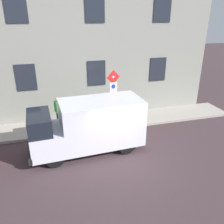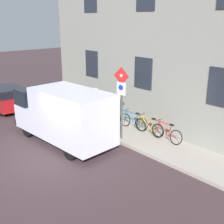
% 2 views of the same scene
% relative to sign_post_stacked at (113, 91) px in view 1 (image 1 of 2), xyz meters
% --- Properties ---
extents(ground_plane, '(80.00, 80.00, 0.00)m').
position_rel_sign_post_stacked_xyz_m(ground_plane, '(-3.04, 0.50, -2.29)').
color(ground_plane, '#403033').
extents(sidewalk_slab, '(2.15, 16.73, 0.14)m').
position_rel_sign_post_stacked_xyz_m(sidewalk_slab, '(0.86, 0.50, -2.22)').
color(sidewalk_slab, '#A89F94').
rests_on(sidewalk_slab, ground_plane).
extents(building_facade, '(0.75, 14.73, 8.99)m').
position_rel_sign_post_stacked_xyz_m(building_facade, '(2.28, 0.50, 2.21)').
color(building_facade, gray).
rests_on(building_facade, ground_plane).
extents(sign_post_stacked, '(0.19, 0.55, 3.19)m').
position_rel_sign_post_stacked_xyz_m(sign_post_stacked, '(0.00, 0.00, 0.00)').
color(sign_post_stacked, '#474C47').
rests_on(sign_post_stacked, sidewalk_slab).
extents(delivery_van, '(2.29, 5.43, 2.50)m').
position_rel_sign_post_stacked_xyz_m(delivery_van, '(-1.91, 1.70, -0.96)').
color(delivery_van, white).
rests_on(delivery_van, ground_plane).
extents(bicycle_red, '(0.46, 1.71, 0.89)m').
position_rel_sign_post_stacked_xyz_m(bicycle_red, '(1.39, -1.50, -1.78)').
color(bicycle_red, black).
rests_on(bicycle_red, sidewalk_slab).
extents(bicycle_orange, '(0.46, 1.71, 0.89)m').
position_rel_sign_post_stacked_xyz_m(bicycle_orange, '(1.39, -0.46, -1.78)').
color(bicycle_orange, black).
rests_on(bicycle_orange, sidewalk_slab).
extents(bicycle_blue, '(0.47, 1.71, 0.89)m').
position_rel_sign_post_stacked_xyz_m(bicycle_blue, '(1.38, 0.58, -1.78)').
color(bicycle_blue, black).
rests_on(bicycle_blue, sidewalk_slab).
extents(pedestrian, '(0.47, 0.38, 1.72)m').
position_rel_sign_post_stacked_xyz_m(pedestrian, '(0.96, 3.01, -1.22)').
color(pedestrian, '#262B47').
rests_on(pedestrian, sidewalk_slab).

